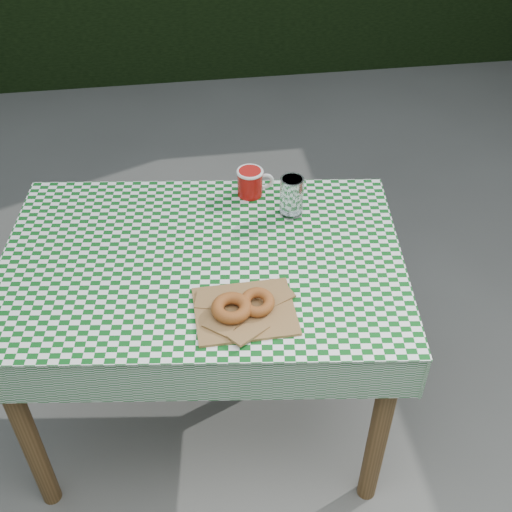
{
  "coord_description": "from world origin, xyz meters",
  "views": [
    {
      "loc": [
        -0.08,
        -1.27,
        1.99
      ],
      "look_at": [
        0.12,
        0.09,
        0.79
      ],
      "focal_mm": 45.05,
      "sensor_mm": 36.0,
      "label": 1
    }
  ],
  "objects_px": {
    "table": "(208,344)",
    "paper_bag": "(245,310)",
    "coffee_mug": "(250,183)",
    "drinking_glass": "(292,196)"
  },
  "relations": [
    {
      "from": "table",
      "to": "paper_bag",
      "type": "height_order",
      "value": "paper_bag"
    },
    {
      "from": "paper_bag",
      "to": "coffee_mug",
      "type": "height_order",
      "value": "coffee_mug"
    },
    {
      "from": "paper_bag",
      "to": "drinking_glass",
      "type": "distance_m",
      "value": 0.46
    },
    {
      "from": "drinking_glass",
      "to": "table",
      "type": "bearing_deg",
      "value": -149.81
    },
    {
      "from": "paper_bag",
      "to": "coffee_mug",
      "type": "distance_m",
      "value": 0.54
    },
    {
      "from": "table",
      "to": "coffee_mug",
      "type": "xyz_separation_m",
      "value": [
        0.18,
        0.29,
        0.43
      ]
    },
    {
      "from": "table",
      "to": "drinking_glass",
      "type": "bearing_deg",
      "value": 37.45
    },
    {
      "from": "table",
      "to": "coffee_mug",
      "type": "relative_size",
      "value": 7.12
    },
    {
      "from": "coffee_mug",
      "to": "drinking_glass",
      "type": "height_order",
      "value": "drinking_glass"
    },
    {
      "from": "coffee_mug",
      "to": "drinking_glass",
      "type": "relative_size",
      "value": 1.24
    }
  ]
}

